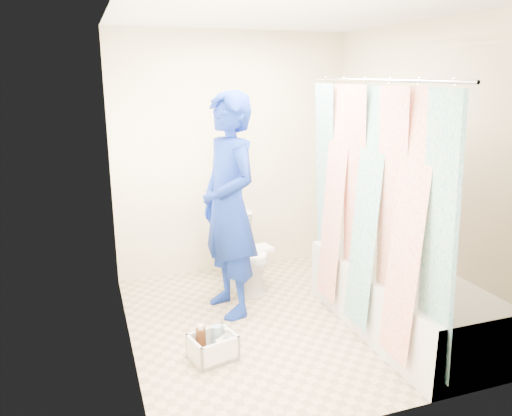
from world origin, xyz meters
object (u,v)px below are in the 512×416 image
object	(u,v)px
bathtub	(399,298)
cleaning_caddy	(214,347)
toilet	(244,253)
plumber	(229,206)

from	to	relation	value
bathtub	cleaning_caddy	distance (m)	1.51
bathtub	toilet	bearing A→B (deg)	127.39
bathtub	plumber	distance (m)	1.56
plumber	cleaning_caddy	bearing A→B (deg)	-36.15
plumber	cleaning_caddy	distance (m)	1.15
toilet	cleaning_caddy	bearing A→B (deg)	-126.55
bathtub	toilet	world-z (taller)	toilet
toilet	cleaning_caddy	distance (m)	1.30
bathtub	plumber	xyz separation A→B (m)	(-1.18, 0.77, 0.67)
plumber	cleaning_caddy	size ratio (longest dim) A/B	5.16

